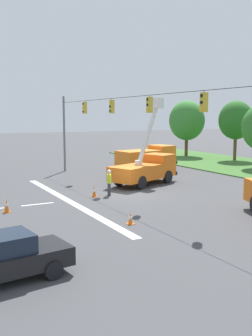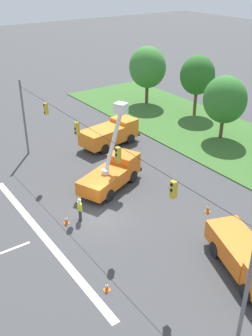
% 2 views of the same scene
% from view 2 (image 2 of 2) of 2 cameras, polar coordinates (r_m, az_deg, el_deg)
% --- Properties ---
extents(ground_plane, '(200.00, 200.00, 0.00)m').
position_cam_2_polar(ground_plane, '(28.94, -4.00, -6.92)').
color(ground_plane, '#424244').
extents(lane_markings, '(17.60, 15.25, 0.01)m').
position_cam_2_polar(lane_markings, '(27.05, -14.74, -10.72)').
color(lane_markings, silver).
rests_on(lane_markings, ground).
extents(signal_gantry, '(26.20, 0.33, 7.20)m').
position_cam_2_polar(signal_gantry, '(26.61, -4.31, 1.21)').
color(signal_gantry, slate).
rests_on(signal_gantry, ground).
extents(tree_far_west, '(4.93, 4.45, 7.32)m').
position_cam_2_polar(tree_far_west, '(51.03, 3.13, 14.38)').
color(tree_far_west, brown).
rests_on(tree_far_west, ground).
extents(tree_west, '(3.94, 4.14, 7.11)m').
position_cam_2_polar(tree_west, '(47.49, 10.33, 13.10)').
color(tree_west, brown).
rests_on(tree_west, ground).
extents(tree_centre, '(4.54, 4.20, 6.61)m').
position_cam_2_polar(tree_centre, '(41.22, 14.15, 9.60)').
color(tree_centre, brown).
rests_on(tree_centre, ground).
extents(utility_truck_bucket_lift, '(4.53, 6.62, 6.76)m').
position_cam_2_polar(utility_truck_bucket_lift, '(31.88, -2.02, -0.56)').
color(utility_truck_bucket_lift, orange).
rests_on(utility_truck_bucket_lift, ground).
extents(utility_truck_support_near, '(6.95, 4.37, 2.09)m').
position_cam_2_polar(utility_truck_support_near, '(24.40, 17.17, -12.48)').
color(utility_truck_support_near, orange).
rests_on(utility_truck_support_near, ground).
extents(utility_truck_support_far, '(3.38, 6.40, 2.36)m').
position_cam_2_polar(utility_truck_support_far, '(39.45, -2.30, 5.07)').
color(utility_truck_support_far, orange).
rests_on(utility_truck_support_far, ground).
extents(road_worker, '(0.63, 0.33, 1.77)m').
position_cam_2_polar(road_worker, '(28.11, -6.73, -5.77)').
color(road_worker, '#383842').
rests_on(road_worker, ground).
extents(traffic_cone_mid_left, '(0.36, 0.36, 0.60)m').
position_cam_2_polar(traffic_cone_mid_left, '(23.02, -2.80, -16.79)').
color(traffic_cone_mid_left, orange).
rests_on(traffic_cone_mid_left, ground).
extents(traffic_cone_near_bucket, '(0.36, 0.36, 0.69)m').
position_cam_2_polar(traffic_cone_near_bucket, '(29.73, 11.80, -5.70)').
color(traffic_cone_near_bucket, orange).
rests_on(traffic_cone_near_bucket, ground).
extents(traffic_cone_lane_edge_b, '(0.36, 0.36, 0.70)m').
position_cam_2_polar(traffic_cone_lane_edge_b, '(28.22, -8.66, -7.39)').
color(traffic_cone_lane_edge_b, orange).
rests_on(traffic_cone_lane_edge_b, ground).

